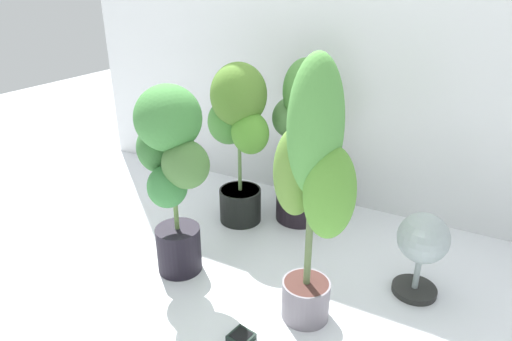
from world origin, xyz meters
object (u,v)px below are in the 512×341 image
at_px(potted_plant_front_left, 171,163).
at_px(potted_plant_front_right, 313,181).
at_px(potted_plant_back_center, 302,140).
at_px(hygrometer_box, 241,337).
at_px(floor_fan, 422,243).
at_px(potted_plant_back_left, 239,129).

bearing_deg(potted_plant_front_left, potted_plant_front_right, -0.58).
height_order(potted_plant_front_left, potted_plant_front_right, potted_plant_front_right).
bearing_deg(potted_plant_back_center, potted_plant_front_left, -113.01).
distance_m(potted_plant_back_center, hygrometer_box, 1.01).
xyz_separation_m(hygrometer_box, floor_fan, (0.49, 0.57, 0.23)).
relative_size(potted_plant_back_center, potted_plant_back_left, 1.02).
bearing_deg(floor_fan, potted_plant_front_right, 8.44).
distance_m(potted_plant_front_left, potted_plant_back_center, 0.73).
height_order(potted_plant_front_left, potted_plant_back_center, potted_plant_back_center).
xyz_separation_m(potted_plant_front_left, floor_fan, (0.95, 0.34, -0.28)).
height_order(potted_plant_back_left, potted_plant_front_right, potted_plant_front_right).
distance_m(potted_plant_front_left, hygrometer_box, 0.72).
distance_m(potted_plant_front_left, potted_plant_back_left, 0.51).
distance_m(potted_plant_back_center, potted_plant_back_left, 0.32).
height_order(potted_plant_front_left, floor_fan, potted_plant_front_left).
relative_size(potted_plant_back_left, potted_plant_front_right, 0.84).
bearing_deg(hygrometer_box, potted_plant_front_right, -24.56).
relative_size(potted_plant_front_left, hygrometer_box, 8.99).
height_order(potted_plant_back_left, hygrometer_box, potted_plant_back_left).
xyz_separation_m(potted_plant_front_right, hygrometer_box, (-0.15, -0.23, -0.56)).
distance_m(potted_plant_front_left, potted_plant_front_right, 0.61).
bearing_deg(hygrometer_box, potted_plant_front_left, 72.55).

